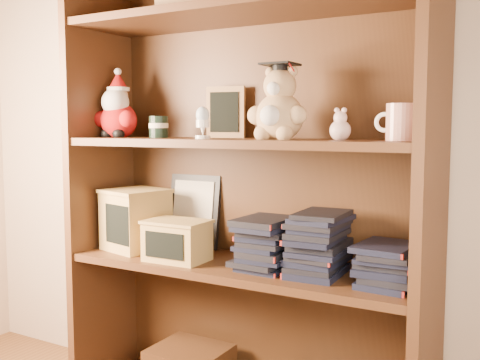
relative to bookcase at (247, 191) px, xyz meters
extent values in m
cube|color=tan|center=(0.10, 0.14, 0.47)|extent=(3.00, 0.04, 2.50)
cube|color=#492914|center=(-0.58, -0.05, 0.02)|extent=(0.03, 0.35, 1.60)
cube|color=#492914|center=(0.59, -0.05, 0.02)|extent=(0.03, 0.35, 1.60)
cube|color=#442612|center=(0.00, 0.11, 0.02)|extent=(1.20, 0.02, 1.60)
cube|color=#492914|center=(0.00, -0.05, 0.56)|extent=(1.14, 0.33, 0.02)
cube|color=#492914|center=(0.00, -0.05, -0.24)|extent=(1.14, 0.33, 0.02)
cube|color=#492914|center=(0.00, -0.05, 0.16)|extent=(1.14, 0.33, 0.02)
sphere|color=#A50F0F|center=(-0.50, -0.05, 0.23)|extent=(0.13, 0.13, 0.13)
sphere|color=#A50F0F|center=(-0.56, -0.07, 0.24)|extent=(0.06, 0.06, 0.06)
sphere|color=#A50F0F|center=(-0.44, -0.07, 0.24)|extent=(0.06, 0.06, 0.06)
sphere|color=black|center=(-0.52, -0.08, 0.18)|extent=(0.04, 0.04, 0.04)
sphere|color=black|center=(-0.47, -0.08, 0.18)|extent=(0.04, 0.04, 0.04)
sphere|color=white|center=(-0.50, -0.07, 0.30)|extent=(0.10, 0.10, 0.10)
sphere|color=#D8B293|center=(-0.50, -0.05, 0.32)|extent=(0.07, 0.07, 0.07)
cone|color=#A50F0F|center=(-0.50, -0.05, 0.37)|extent=(0.08, 0.08, 0.06)
sphere|color=white|center=(-0.50, -0.05, 0.40)|extent=(0.03, 0.03, 0.03)
cylinder|color=white|center=(-0.50, -0.05, 0.34)|extent=(0.08, 0.08, 0.01)
cylinder|color=black|center=(-0.32, -0.05, 0.21)|extent=(0.06, 0.06, 0.07)
cylinder|color=beige|center=(-0.32, -0.05, 0.21)|extent=(0.07, 0.07, 0.02)
cube|color=#9E7547|center=(-0.12, 0.06, 0.26)|extent=(0.14, 0.04, 0.17)
cube|color=black|center=(-0.12, 0.05, 0.26)|extent=(0.10, 0.02, 0.14)
cube|color=#9E7547|center=(-0.12, 0.09, 0.19)|extent=(0.07, 0.07, 0.01)
cylinder|color=white|center=(-0.09, -0.13, 0.18)|extent=(0.05, 0.05, 0.01)
cone|color=white|center=(-0.09, -0.13, 0.20)|extent=(0.02, 0.02, 0.03)
cylinder|color=white|center=(-0.09, -0.13, 0.22)|extent=(0.04, 0.04, 0.02)
ellipsoid|color=silver|center=(-0.09, -0.13, 0.25)|extent=(0.04, 0.04, 0.05)
sphere|color=tan|center=(0.14, -0.05, 0.24)|extent=(0.14, 0.14, 0.14)
sphere|color=white|center=(0.14, -0.11, 0.24)|extent=(0.06, 0.06, 0.06)
sphere|color=tan|center=(0.07, -0.07, 0.24)|extent=(0.06, 0.06, 0.06)
sphere|color=tan|center=(0.21, -0.07, 0.24)|extent=(0.06, 0.06, 0.06)
sphere|color=tan|center=(0.10, -0.09, 0.19)|extent=(0.05, 0.05, 0.05)
sphere|color=tan|center=(0.18, -0.09, 0.19)|extent=(0.05, 0.05, 0.05)
sphere|color=tan|center=(0.14, -0.05, 0.33)|extent=(0.10, 0.10, 0.10)
sphere|color=white|center=(0.14, -0.09, 0.32)|extent=(0.04, 0.04, 0.04)
sphere|color=tan|center=(0.10, -0.04, 0.37)|extent=(0.03, 0.03, 0.03)
sphere|color=tan|center=(0.18, -0.04, 0.37)|extent=(0.03, 0.03, 0.03)
cylinder|color=black|center=(0.14, -0.05, 0.38)|extent=(0.05, 0.05, 0.02)
cube|color=black|center=(0.14, -0.05, 0.39)|extent=(0.10, 0.10, 0.01)
cylinder|color=#A50F0F|center=(0.19, -0.07, 0.38)|extent=(0.00, 0.05, 0.03)
sphere|color=beige|center=(0.33, -0.05, 0.20)|extent=(0.06, 0.06, 0.06)
sphere|color=beige|center=(0.33, -0.05, 0.23)|extent=(0.04, 0.04, 0.04)
sphere|color=beige|center=(0.32, -0.05, 0.26)|extent=(0.02, 0.02, 0.02)
sphere|color=beige|center=(0.34, -0.05, 0.26)|extent=(0.02, 0.02, 0.02)
cylinder|color=silver|center=(0.50, -0.05, 0.22)|extent=(0.08, 0.08, 0.10)
torus|color=white|center=(0.46, -0.05, 0.22)|extent=(0.06, 0.01, 0.06)
cube|color=black|center=(-0.27, 0.09, -0.10)|extent=(0.21, 0.05, 0.26)
cube|color=beige|center=(-0.27, 0.08, -0.10)|extent=(0.17, 0.04, 0.22)
cube|color=tan|center=(-0.43, -0.05, -0.12)|extent=(0.23, 0.23, 0.21)
cube|color=black|center=(-0.43, -0.15, -0.12)|extent=(0.13, 0.04, 0.14)
cube|color=tan|center=(-0.43, -0.05, -0.02)|extent=(0.24, 0.24, 0.01)
cube|color=tan|center=(-0.20, -0.12, -0.17)|extent=(0.20, 0.14, 0.13)
cube|color=black|center=(-0.20, -0.19, -0.17)|extent=(0.15, 0.01, 0.08)
cube|color=tan|center=(-0.20, -0.12, -0.10)|extent=(0.21, 0.15, 0.01)
cube|color=black|center=(0.10, -0.05, -0.22)|extent=(0.14, 0.20, 0.02)
cube|color=black|center=(0.10, -0.05, -0.20)|extent=(0.14, 0.20, 0.02)
cube|color=black|center=(0.10, -0.05, -0.19)|extent=(0.14, 0.20, 0.02)
cube|color=black|center=(0.10, -0.05, -0.17)|extent=(0.14, 0.20, 0.02)
cube|color=black|center=(0.10, -0.05, -0.16)|extent=(0.14, 0.20, 0.02)
cube|color=black|center=(0.10, -0.05, -0.14)|extent=(0.14, 0.20, 0.02)
cube|color=black|center=(0.10, -0.05, -0.12)|extent=(0.14, 0.20, 0.02)
cube|color=black|center=(0.10, -0.05, -0.11)|extent=(0.14, 0.20, 0.02)
cube|color=black|center=(0.10, -0.05, -0.09)|extent=(0.14, 0.20, 0.02)
cube|color=black|center=(0.10, -0.05, -0.08)|extent=(0.14, 0.20, 0.02)
cube|color=black|center=(0.27, -0.05, -0.22)|extent=(0.14, 0.20, 0.02)
cube|color=black|center=(0.27, -0.05, -0.20)|extent=(0.14, 0.20, 0.02)
cube|color=black|center=(0.27, -0.05, -0.19)|extent=(0.14, 0.20, 0.02)
cube|color=black|center=(0.27, -0.05, -0.17)|extent=(0.14, 0.20, 0.02)
cube|color=black|center=(0.27, -0.05, -0.16)|extent=(0.14, 0.20, 0.02)
cube|color=black|center=(0.27, -0.05, -0.14)|extent=(0.14, 0.20, 0.02)
cube|color=black|center=(0.27, -0.05, -0.12)|extent=(0.14, 0.20, 0.02)
cube|color=black|center=(0.27, -0.05, -0.11)|extent=(0.14, 0.20, 0.02)
cube|color=black|center=(0.27, -0.05, -0.09)|extent=(0.14, 0.20, 0.02)
cube|color=black|center=(0.27, -0.05, -0.08)|extent=(0.14, 0.20, 0.02)
cube|color=black|center=(0.27, -0.05, -0.06)|extent=(0.14, 0.20, 0.02)
cube|color=black|center=(0.27, -0.05, -0.04)|extent=(0.14, 0.20, 0.02)
cube|color=black|center=(0.48, -0.05, -0.22)|extent=(0.14, 0.20, 0.02)
cube|color=black|center=(0.48, -0.05, -0.20)|extent=(0.14, 0.20, 0.02)
cube|color=black|center=(0.48, -0.05, -0.19)|extent=(0.14, 0.20, 0.02)
cube|color=black|center=(0.48, -0.05, -0.17)|extent=(0.14, 0.20, 0.02)
cube|color=black|center=(0.48, -0.05, -0.16)|extent=(0.14, 0.20, 0.02)
cube|color=black|center=(0.48, -0.05, -0.14)|extent=(0.14, 0.20, 0.02)
cube|color=black|center=(0.48, -0.05, -0.12)|extent=(0.14, 0.20, 0.02)
camera|label=1|loc=(0.88, -1.58, 0.21)|focal=42.00mm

